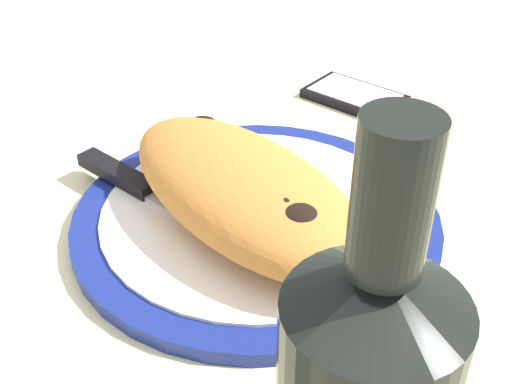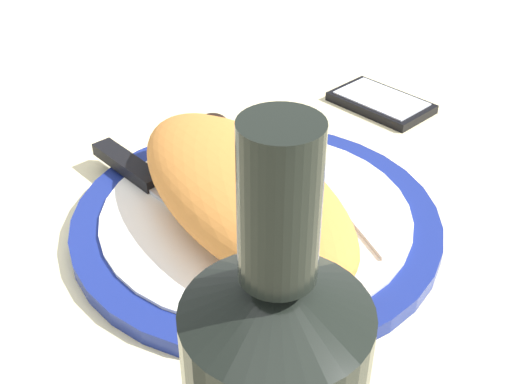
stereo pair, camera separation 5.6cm
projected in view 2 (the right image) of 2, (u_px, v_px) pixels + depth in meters
ground_plane at (256, 239)px, 58.99cm from camera, size 150.00×150.00×3.00cm
plate at (256, 219)px, 57.70cm from camera, size 32.14×32.14×1.63cm
calzone at (242, 190)px, 54.18cm from camera, size 28.11×14.73×6.45cm
fork at (329, 189)px, 59.61cm from camera, size 17.36×3.09×0.40cm
knife at (145, 178)px, 60.61cm from camera, size 21.79×8.04×1.20cm
smartphone at (381, 102)px, 76.68cm from camera, size 12.76×9.92×1.16cm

